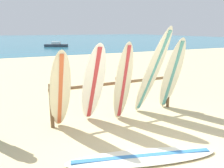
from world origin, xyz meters
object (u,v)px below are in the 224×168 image
at_px(surfboard_leaning_far_left, 60,91).
at_px(surfboard_leaning_center_left, 123,82).
at_px(surfboard_rack, 117,91).
at_px(surfboard_leaning_center, 152,73).
at_px(surfboard_lying_on_sand, 143,157).
at_px(surfboard_leaning_left, 93,85).
at_px(small_boat_offshore, 56,45).
at_px(surfboard_leaning_center_right, 172,75).

distance_m(surfboard_leaning_far_left, surfboard_leaning_center_left, 1.58).
height_order(surfboard_rack, surfboard_leaning_center_left, surfboard_leaning_center_left).
xyz_separation_m(surfboard_leaning_center, surfboard_lying_on_sand, (-1.36, -1.71, -1.16)).
distance_m(surfboard_leaning_left, small_boat_offshore, 27.10).
height_order(surfboard_rack, small_boat_offshore, surfboard_rack).
bearing_deg(surfboard_leaning_center_right, surfboard_leaning_left, 179.75).
distance_m(surfboard_rack, surfboard_leaning_center_right, 1.64).
xyz_separation_m(surfboard_leaning_center, small_boat_offshore, (3.43, 26.75, -0.94)).
bearing_deg(surfboard_leaning_center, surfboard_lying_on_sand, -128.59).
bearing_deg(surfboard_lying_on_sand, surfboard_leaning_far_left, 120.20).
relative_size(surfboard_leaning_center_left, small_boat_offshore, 0.66).
bearing_deg(surfboard_lying_on_sand, surfboard_rack, 75.42).
height_order(surfboard_lying_on_sand, small_boat_offshore, small_boat_offshore).
xyz_separation_m(surfboard_lying_on_sand, small_boat_offshore, (4.80, 28.46, 0.22)).
height_order(surfboard_leaning_left, small_boat_offshore, surfboard_leaning_left).
xyz_separation_m(surfboard_leaning_center_left, surfboard_leaning_center_right, (1.59, 0.07, 0.04)).
height_order(surfboard_leaning_left, surfboard_leaning_center_right, surfboard_leaning_center_right).
relative_size(surfboard_leaning_center_left, surfboard_leaning_center, 0.85).
xyz_separation_m(surfboard_leaning_center_right, surfboard_lying_on_sand, (-2.13, -1.83, -1.02)).
distance_m(surfboard_leaning_center_left, small_boat_offshore, 27.04).
distance_m(surfboard_leaning_far_left, surfboard_lying_on_sand, 2.26).
xyz_separation_m(surfboard_leaning_far_left, surfboard_leaning_center_left, (1.58, -0.01, 0.05)).
distance_m(surfboard_leaning_left, surfboard_leaning_center_right, 2.35).
distance_m(surfboard_leaning_far_left, surfboard_leaning_left, 0.82).
bearing_deg(surfboard_leaning_center_left, surfboard_leaning_center, -3.61).
bearing_deg(small_boat_offshore, surfboard_rack, -99.16).
bearing_deg(surfboard_leaning_left, surfboard_leaning_center_right, -0.25).
relative_size(surfboard_leaning_left, surfboard_leaning_center_right, 0.97).
bearing_deg(surfboard_leaning_left, surfboard_leaning_far_left, -175.57).
bearing_deg(surfboard_lying_on_sand, surfboard_leaning_center_right, 40.66).
bearing_deg(surfboard_leaning_center, surfboard_leaning_center_right, 8.82).
relative_size(surfboard_leaning_far_left, surfboard_leaning_center, 0.80).
relative_size(surfboard_leaning_center, small_boat_offshore, 0.77).
xyz_separation_m(surfboard_leaning_center, surfboard_leaning_center_right, (0.76, 0.12, -0.14)).
distance_m(surfboard_rack, surfboard_lying_on_sand, 2.29).
height_order(surfboard_rack, surfboard_lying_on_sand, surfboard_rack).
bearing_deg(surfboard_leaning_left, surfboard_leaning_center, -4.64).
xyz_separation_m(surfboard_leaning_far_left, surfboard_leaning_left, (0.81, 0.06, 0.06)).
bearing_deg(surfboard_leaning_center, surfboard_leaning_far_left, 178.42).
bearing_deg(surfboard_leaning_center_right, surfboard_leaning_center_left, -177.59).
bearing_deg(surfboard_leaning_left, surfboard_lying_on_sand, -83.11).
bearing_deg(surfboard_leaning_far_left, surfboard_leaning_center_right, 0.95).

